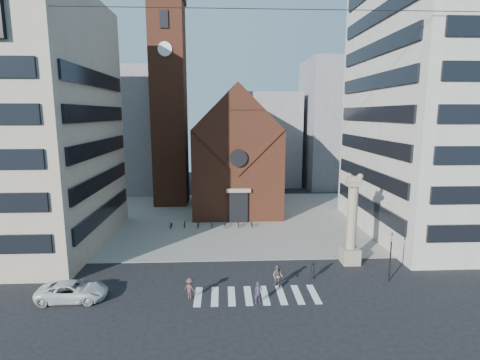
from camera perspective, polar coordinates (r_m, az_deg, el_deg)
The scene contains 24 objects.
ground at distance 33.28m, azimuth 1.07°, elevation -14.83°, with size 120.00×120.00×0.00m, color black.
piazza at distance 51.11m, azimuth -0.34°, elevation -5.81°, with size 46.00×30.00×0.05m, color gray.
zebra_crossing at distance 30.63m, azimuth 2.53°, elevation -17.15°, with size 10.20×3.20×0.01m, color white, non-canonical shape.
church at distance 55.52m, azimuth -0.61°, elevation 3.84°, with size 12.00×16.65×18.00m.
campanile at distance 58.68m, azimuth -10.75°, elevation 11.59°, with size 5.50×5.50×31.20m.
building_left at distance 45.75m, azimuth -31.71°, elevation 7.32°, with size 18.00×20.00×26.00m, color tan.
building_right at distance 49.55m, azimuth 29.58°, elevation 11.09°, with size 18.00×22.00×32.00m, color beige.
bg_block_left at distance 72.45m, azimuth -17.22°, elevation 7.25°, with size 16.00×14.00×22.00m, color gray.
bg_block_mid at distance 75.71m, azimuth 3.39°, elevation 6.27°, with size 14.00×12.00×18.00m, color gray.
bg_block_right at distance 76.04m, azimuth 15.87°, elevation 8.19°, with size 16.00×14.00×24.00m, color gray.
lion_column at distance 36.79m, azimuth 16.64°, elevation -7.04°, with size 1.63×1.60×8.68m.
traffic_light at distance 34.39m, azimuth 21.95°, elevation -10.63°, with size 0.13×0.16×4.30m.
white_car at distance 32.28m, azimuth -24.15°, elevation -15.19°, with size 2.37×5.13×1.43m, color silver.
pedestrian_0 at distance 29.19m, azimuth 2.80°, elevation -16.78°, with size 0.61×0.40×1.67m, color #322B3C.
pedestrian_1 at distance 31.71m, azimuth 5.76°, elevation -14.37°, with size 0.89×0.70×1.84m, color #5A4C48.
pedestrian_2 at distance 33.61m, azimuth 11.07°, elevation -13.34°, with size 0.90×0.37×1.54m, color #232229.
pedestrian_3 at distance 30.03m, azimuth -7.62°, elevation -16.07°, with size 1.07×0.62×1.66m, color #483030.
scooter_0 at distance 47.40m, azimuth -10.46°, elevation -6.72°, with size 0.53×1.53×0.80m, color black.
scooter_1 at distance 47.19m, azimuth -8.43°, elevation -6.68°, with size 0.42×1.48×0.89m, color black.
scooter_2 at distance 47.06m, azimuth -6.39°, elevation -6.74°, with size 0.53×1.53×0.80m, color black.
scooter_3 at distance 46.97m, azimuth -4.34°, elevation -6.68°, with size 0.42×1.48×0.89m, color black.
scooter_4 at distance 46.96m, azimuth -2.28°, elevation -6.72°, with size 0.53×1.53×0.80m, color black.
scooter_5 at distance 46.99m, azimuth -0.23°, elevation -6.64°, with size 0.42×1.48×0.89m, color black.
scooter_6 at distance 47.10m, azimuth 1.82°, elevation -6.66°, with size 0.53×1.53×0.80m, color black.
Camera 1 is at (-2.03, -30.12, 14.02)m, focal length 28.00 mm.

